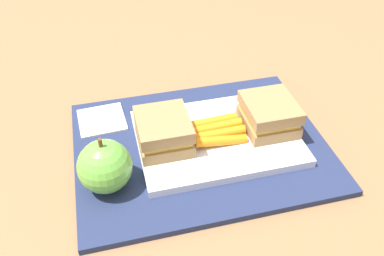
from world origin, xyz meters
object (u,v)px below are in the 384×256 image
at_px(food_tray, 217,138).
at_px(carrot_sticks_bundle, 217,131).
at_px(apple, 105,166).
at_px(sandwich_half_left, 269,114).
at_px(sandwich_half_right, 164,131).
at_px(paper_napkin, 102,120).

relative_size(food_tray, carrot_sticks_bundle, 2.92).
relative_size(food_tray, apple, 2.86).
distance_m(sandwich_half_left, sandwich_half_right, 0.16).
distance_m(sandwich_half_right, paper_napkin, 0.12).
relative_size(sandwich_half_left, paper_napkin, 1.14).
bearing_deg(sandwich_half_left, paper_napkin, -20.37).
xyz_separation_m(sandwich_half_right, paper_napkin, (0.08, -0.09, -0.03)).
relative_size(sandwich_half_left, apple, 1.00).
bearing_deg(food_tray, sandwich_half_left, 180.00).
bearing_deg(paper_napkin, sandwich_half_left, 159.63).
xyz_separation_m(food_tray, apple, (0.16, 0.05, 0.03)).
distance_m(food_tray, apple, 0.17).
bearing_deg(paper_napkin, carrot_sticks_bundle, 151.16).
xyz_separation_m(sandwich_half_left, paper_napkin, (0.24, -0.09, -0.03)).
bearing_deg(carrot_sticks_bundle, food_tray, 68.38).
bearing_deg(paper_napkin, food_tray, 151.09).
height_order(carrot_sticks_bundle, paper_napkin, carrot_sticks_bundle).
relative_size(sandwich_half_left, carrot_sticks_bundle, 1.02).
distance_m(carrot_sticks_bundle, paper_napkin, 0.18).
xyz_separation_m(sandwich_half_left, apple, (0.24, 0.05, 0.00)).
height_order(sandwich_half_left, carrot_sticks_bundle, sandwich_half_left).
distance_m(sandwich_half_left, carrot_sticks_bundle, 0.08).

